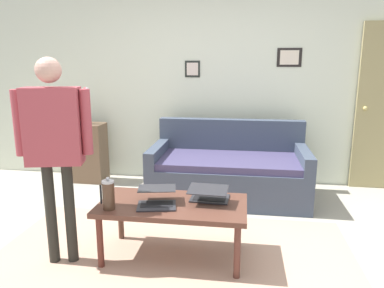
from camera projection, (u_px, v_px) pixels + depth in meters
The scene contains 11 objects.
ground_plane at pixel (183, 261), 2.95m from camera, with size 7.68×7.68×0.00m, color #AAA596.
area_rug at pixel (171, 262), 2.93m from camera, with size 2.98×1.89×0.01m, color tan.
back_wall at pixel (210, 80), 4.78m from camera, with size 7.04×0.11×2.70m.
couch at pixel (229, 172), 4.31m from camera, with size 1.80×0.93×0.88m.
coffee_table at pixel (173, 209), 2.93m from camera, with size 1.18×0.61×0.47m.
laptop_left at pixel (209, 195), 2.97m from camera, with size 0.33×0.34×0.13m.
laptop_center at pixel (157, 199), 2.88m from camera, with size 0.35×0.37×0.12m.
french_press at pixel (108, 195), 2.78m from camera, with size 0.11×0.09×0.26m.
side_shelf at pixel (89, 152), 4.88m from camera, with size 0.42×0.32×0.78m.
flower_vase at pixel (87, 109), 4.75m from camera, with size 0.09×0.10×0.48m.
person_standing at pixel (54, 136), 2.73m from camera, with size 0.57×0.27×1.61m.
Camera 1 is at (-0.45, 2.63, 1.58)m, focal length 34.05 mm.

